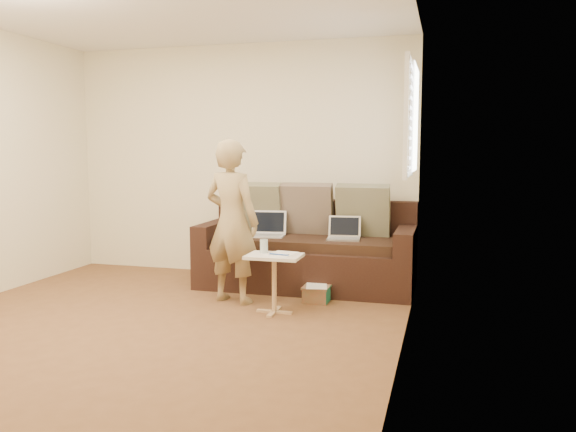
# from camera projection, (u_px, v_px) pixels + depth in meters

# --- Properties ---
(floor) EXTENTS (4.50, 4.50, 0.00)m
(floor) POSITION_uv_depth(u_px,v_px,m) (144.00, 330.00, 4.56)
(floor) COLOR brown
(floor) RESTS_ON ground
(wall_back) EXTENTS (4.00, 0.00, 4.00)m
(wall_back) POSITION_uv_depth(u_px,v_px,m) (240.00, 161.00, 6.57)
(wall_back) COLOR beige
(wall_back) RESTS_ON ground
(wall_right) EXTENTS (0.00, 4.50, 4.50)m
(wall_right) POSITION_uv_depth(u_px,v_px,m) (404.00, 168.00, 3.88)
(wall_right) COLOR beige
(wall_right) RESTS_ON ground
(window_blinds) EXTENTS (0.12, 0.88, 1.08)m
(window_blinds) POSITION_uv_depth(u_px,v_px,m) (411.00, 119.00, 5.29)
(window_blinds) COLOR white
(window_blinds) RESTS_ON wall_right
(sofa) EXTENTS (2.20, 0.95, 0.85)m
(sofa) POSITION_uv_depth(u_px,v_px,m) (307.00, 246.00, 5.97)
(sofa) COLOR black
(sofa) RESTS_ON ground
(pillow_left) EXTENTS (0.55, 0.29, 0.57)m
(pillow_left) POSITION_uv_depth(u_px,v_px,m) (258.00, 208.00, 6.27)
(pillow_left) COLOR #6D6C50
(pillow_left) RESTS_ON sofa
(pillow_mid) EXTENTS (0.55, 0.27, 0.57)m
(pillow_mid) POSITION_uv_depth(u_px,v_px,m) (307.00, 209.00, 6.16)
(pillow_mid) COLOR brown
(pillow_mid) RESTS_ON sofa
(pillow_right) EXTENTS (0.55, 0.28, 0.57)m
(pillow_right) POSITION_uv_depth(u_px,v_px,m) (363.00, 211.00, 5.98)
(pillow_right) COLOR #6D6C50
(pillow_right) RESTS_ON sofa
(laptop_silver) EXTENTS (0.35, 0.27, 0.22)m
(laptop_silver) POSITION_uv_depth(u_px,v_px,m) (343.00, 240.00, 5.79)
(laptop_silver) COLOR #B7BABC
(laptop_silver) RESTS_ON sofa
(laptop_white) EXTENTS (0.40, 0.31, 0.27)m
(laptop_white) POSITION_uv_depth(u_px,v_px,m) (266.00, 236.00, 6.02)
(laptop_white) COLOR white
(laptop_white) RESTS_ON sofa
(person) EXTENTS (0.63, 0.50, 1.52)m
(person) POSITION_uv_depth(u_px,v_px,m) (232.00, 221.00, 5.33)
(person) COLOR #958A51
(person) RESTS_ON ground
(side_table) EXTENTS (0.47, 0.33, 0.52)m
(side_table) POSITION_uv_depth(u_px,v_px,m) (274.00, 284.00, 5.01)
(side_table) COLOR silver
(side_table) RESTS_ON ground
(drinking_glass) EXTENTS (0.07, 0.07, 0.12)m
(drinking_glass) POSITION_uv_depth(u_px,v_px,m) (264.00, 246.00, 5.07)
(drinking_glass) COLOR silver
(drinking_glass) RESTS_ON side_table
(scissors) EXTENTS (0.18, 0.10, 0.02)m
(scissors) POSITION_uv_depth(u_px,v_px,m) (279.00, 255.00, 4.94)
(scissors) COLOR silver
(scissors) RESTS_ON side_table
(paper_on_table) EXTENTS (0.25, 0.33, 0.00)m
(paper_on_table) POSITION_uv_depth(u_px,v_px,m) (282.00, 254.00, 5.00)
(paper_on_table) COLOR white
(paper_on_table) RESTS_ON side_table
(striped_box) EXTENTS (0.25, 0.25, 0.16)m
(striped_box) POSITION_uv_depth(u_px,v_px,m) (317.00, 294.00, 5.40)
(striped_box) COLOR red
(striped_box) RESTS_ON ground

